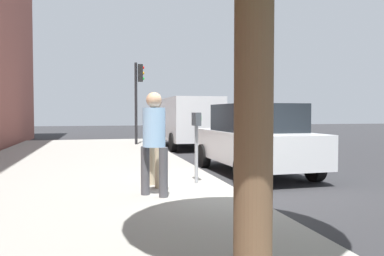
# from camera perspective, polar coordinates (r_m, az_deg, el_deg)

# --- Properties ---
(ground_plane) EXTENTS (80.00, 80.00, 0.00)m
(ground_plane) POSITION_cam_1_polar(r_m,az_deg,el_deg) (7.76, 5.66, -9.36)
(ground_plane) COLOR #2B2B2D
(ground_plane) RESTS_ON ground
(sidewalk_slab) EXTENTS (28.00, 6.00, 0.15)m
(sidewalk_slab) POSITION_cam_1_polar(r_m,az_deg,el_deg) (7.35, -17.35, -9.52)
(sidewalk_slab) COLOR gray
(sidewalk_slab) RESTS_ON ground_plane
(parking_meter) EXTENTS (0.36, 0.12, 1.41)m
(parking_meter) POSITION_cam_1_polar(r_m,az_deg,el_deg) (7.82, 0.64, -0.64)
(parking_meter) COLOR gray
(parking_meter) RESTS_ON sidewalk_slab
(pedestrian_at_meter) EXTENTS (0.52, 0.38, 1.74)m
(pedestrian_at_meter) POSITION_cam_1_polar(r_m,az_deg,el_deg) (7.53, -5.40, -0.72)
(pedestrian_at_meter) COLOR tan
(pedestrian_at_meter) RESTS_ON sidewalk_slab
(pedestrian_bystander) EXTENTS (0.42, 0.42, 1.75)m
(pedestrian_bystander) POSITION_cam_1_polar(r_m,az_deg,el_deg) (6.67, -5.50, -1.02)
(pedestrian_bystander) COLOR #47474C
(pedestrian_bystander) RESTS_ON sidewalk_slab
(parked_sedan_near) EXTENTS (4.46, 2.08, 1.77)m
(parked_sedan_near) POSITION_cam_1_polar(r_m,az_deg,el_deg) (10.11, 8.95, -1.55)
(parked_sedan_near) COLOR silver
(parked_sedan_near) RESTS_ON ground_plane
(parked_van_far) EXTENTS (5.20, 2.13, 2.18)m
(parked_van_far) POSITION_cam_1_polar(r_m,az_deg,el_deg) (17.44, -0.73, 1.26)
(parked_van_far) COLOR silver
(parked_van_far) RESTS_ON ground_plane
(traffic_signal) EXTENTS (0.24, 0.44, 3.60)m
(traffic_signal) POSITION_cam_1_polar(r_m,az_deg,el_deg) (17.65, -7.77, 5.54)
(traffic_signal) COLOR black
(traffic_signal) RESTS_ON sidewalk_slab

